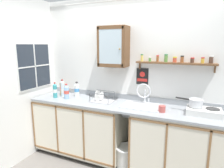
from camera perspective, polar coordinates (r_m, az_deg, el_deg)
name	(u,v)px	position (r m, az deg, el deg)	size (l,w,h in m)	color
back_wall	(135,80)	(3.08, 6.75, 1.30)	(3.76, 0.07, 2.57)	white
side_wall_left	(12,83)	(3.23, -27.31, 0.37)	(0.05, 3.41, 2.57)	white
lower_cabinet_run	(81,127)	(3.38, -9.11, -12.42)	(1.50, 0.62, 0.94)	black
lower_cabinet_run_right	(187,148)	(2.91, 21.20, -17.17)	(1.45, 0.62, 0.94)	black
countertop	(128,106)	(2.86, 4.63, -6.47)	(3.12, 0.64, 0.03)	gray
backsplash	(134,97)	(3.11, 6.44, -3.96)	(3.12, 0.02, 0.08)	gray
sink	(142,107)	(2.84, 8.71, -6.74)	(0.56, 0.41, 0.45)	silver
hot_plate_stove	(204,111)	(2.72, 25.36, -7.31)	(0.41, 0.27, 0.09)	silver
saucepan	(196,103)	(2.70, 23.33, -5.04)	(0.34, 0.17, 0.10)	silver
bottle_juice_amber_0	(62,88)	(3.52, -14.39, -1.06)	(0.08, 0.08, 0.27)	gold
bottle_water_blue_1	(66,92)	(3.24, -13.22, -2.26)	(0.08, 0.08, 0.25)	#8CB7E0
bottle_opaque_white_2	(77,90)	(3.34, -10.29, -1.67)	(0.08, 0.08, 0.25)	white
bottle_water_clear_3	(63,89)	(3.40, -14.32, -1.40)	(0.07, 0.07, 0.29)	silver
bottle_detergent_teal_4	(55,91)	(3.35, -16.39, -1.86)	(0.07, 0.07, 0.26)	teal
dish_rack	(101,99)	(3.02, -3.12, -4.54)	(0.34, 0.25, 0.17)	#B2B2B7
mug	(162,109)	(2.64, 14.43, -7.03)	(0.09, 0.13, 0.09)	#B24C47
wall_cabinet	(114,47)	(3.00, 0.46, 10.91)	(0.44, 0.28, 0.61)	brown
spice_shelf	(175,62)	(2.84, 18.13, 6.14)	(1.08, 0.14, 0.23)	brown
warning_sign	(142,76)	(3.01, 8.90, 2.21)	(0.18, 0.01, 0.25)	black
window	(35,66)	(3.46, -21.77, 4.90)	(0.03, 0.71, 0.75)	#262D38
trash_bin	(126,158)	(3.08, 4.11, -20.76)	(0.31, 0.31, 0.37)	silver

